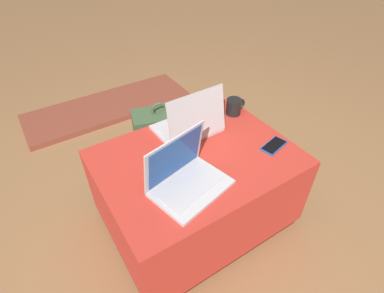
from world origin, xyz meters
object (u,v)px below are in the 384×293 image
object	(u,v)px
cell_phone	(274,146)
backpack	(161,140)
laptop_far	(190,124)
laptop_near	(186,177)
coffee_mug	(234,106)

from	to	relation	value
cell_phone	backpack	xyz separation A→B (m)	(-0.31, 0.66, -0.27)
cell_phone	backpack	bearing A→B (deg)	11.36
laptop_far	cell_phone	xyz separation A→B (m)	(0.29, -0.32, -0.05)
laptop_far	backpack	bearing A→B (deg)	-89.12
laptop_near	cell_phone	bearing A→B (deg)	-14.92
laptop_far	backpack	xyz separation A→B (m)	(-0.01, 0.33, -0.32)
cell_phone	coffee_mug	distance (m)	0.35
cell_phone	backpack	distance (m)	0.77
cell_phone	laptop_near	bearing A→B (deg)	74.80
coffee_mug	backpack	bearing A→B (deg)	136.26
cell_phone	coffee_mug	world-z (taller)	coffee_mug
laptop_far	coffee_mug	world-z (taller)	laptop_far
cell_phone	coffee_mug	bearing A→B (deg)	-16.96
laptop_far	cell_phone	bearing A→B (deg)	130.42
laptop_far	coffee_mug	xyz separation A→B (m)	(0.31, 0.02, -0.01)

